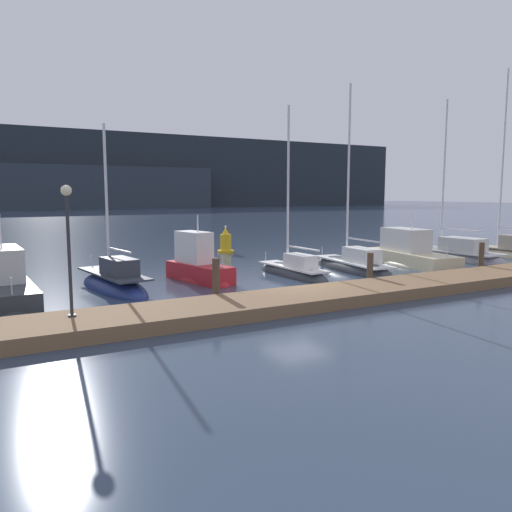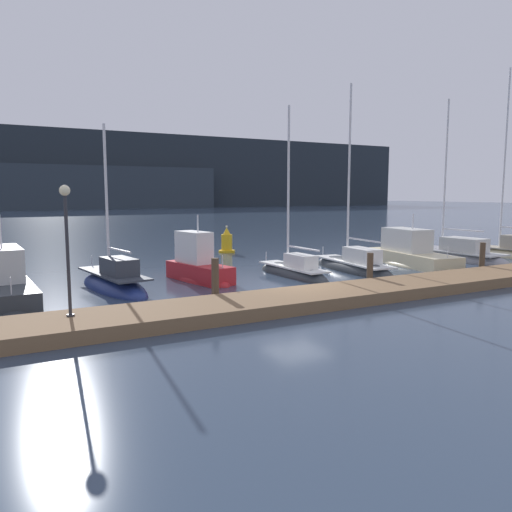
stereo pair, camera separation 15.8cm
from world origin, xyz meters
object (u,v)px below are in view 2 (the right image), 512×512
at_px(motorboat_berth_8, 411,258).
at_px(channel_buoy, 227,242).
at_px(sailboat_berth_4, 114,286).
at_px(sailboat_berth_9, 451,257).
at_px(sailboat_berth_10, 510,254).
at_px(dock_lamppost, 66,229).
at_px(sailboat_berth_7, 353,268).
at_px(sailboat_berth_6, 293,273).
at_px(motorboat_berth_5, 198,271).
at_px(motorboat_berth_3, 4,290).

xyz_separation_m(motorboat_berth_8, channel_buoy, (-6.83, 10.84, 0.29)).
relative_size(sailboat_berth_4, sailboat_berth_9, 0.72).
distance_m(sailboat_berth_10, dock_lamppost, 28.70).
height_order(sailboat_berth_7, channel_buoy, sailboat_berth_7).
bearing_deg(sailboat_berth_10, dock_lamppost, -169.89).
bearing_deg(motorboat_berth_8, sailboat_berth_6, 179.80).
xyz_separation_m(motorboat_berth_5, sailboat_berth_7, (8.52, -1.12, -0.32)).
distance_m(motorboat_berth_3, sailboat_berth_9, 25.61).
xyz_separation_m(sailboat_berth_10, dock_lamppost, (-28.11, -5.01, 2.91)).
bearing_deg(sailboat_berth_9, sailboat_berth_6, -176.30).
relative_size(sailboat_berth_4, motorboat_berth_5, 1.65).
xyz_separation_m(sailboat_berth_9, sailboat_berth_10, (4.14, -1.20, 0.06)).
distance_m(sailboat_berth_10, channel_buoy, 18.98).
distance_m(motorboat_berth_8, sailboat_berth_9, 4.43).
distance_m(sailboat_berth_9, sailboat_berth_10, 4.31).
relative_size(sailboat_berth_7, sailboat_berth_10, 0.83).
height_order(motorboat_berth_3, sailboat_berth_4, sailboat_berth_4).
relative_size(sailboat_berth_6, sailboat_berth_9, 0.84).
height_order(motorboat_berth_5, sailboat_berth_6, sailboat_berth_6).
bearing_deg(dock_lamppost, channel_buoy, 51.74).
distance_m(sailboat_berth_7, dock_lamppost, 16.37).
height_order(motorboat_berth_3, motorboat_berth_8, motorboat_berth_3).
height_order(sailboat_berth_4, sailboat_berth_10, sailboat_berth_10).
bearing_deg(sailboat_berth_10, sailboat_berth_4, 177.56).
relative_size(sailboat_berth_9, sailboat_berth_10, 0.85).
relative_size(sailboat_berth_4, channel_buoy, 4.05).
bearing_deg(channel_buoy, sailboat_berth_4, -135.04).
bearing_deg(channel_buoy, motorboat_berth_5, -121.74).
xyz_separation_m(motorboat_berth_5, sailboat_berth_6, (4.78, -0.96, -0.32)).
relative_size(sailboat_berth_6, dock_lamppost, 2.31).
bearing_deg(sailboat_berth_6, channel_buoy, 83.05).
relative_size(motorboat_berth_3, sailboat_berth_9, 0.64).
distance_m(motorboat_berth_8, dock_lamppost, 20.52).
bearing_deg(channel_buoy, sailboat_berth_10, -36.21).
xyz_separation_m(sailboat_berth_7, dock_lamppost, (-15.22, -5.25, 2.96)).
relative_size(motorboat_berth_5, sailboat_berth_7, 0.44).
distance_m(sailboat_berth_4, motorboat_berth_8, 16.99).
height_order(sailboat_berth_4, motorboat_berth_8, sailboat_berth_4).
height_order(motorboat_berth_3, sailboat_berth_10, sailboat_berth_10).
distance_m(sailboat_berth_7, sailboat_berth_9, 8.80).
xyz_separation_m(sailboat_berth_6, sailboat_berth_7, (3.74, -0.16, -0.00)).
distance_m(sailboat_berth_6, motorboat_berth_8, 8.15).
xyz_separation_m(motorboat_berth_5, sailboat_berth_10, (21.41, -1.36, -0.27)).
distance_m(motorboat_berth_5, sailboat_berth_6, 4.88).
height_order(sailboat_berth_7, dock_lamppost, sailboat_berth_7).
bearing_deg(dock_lamppost, motorboat_berth_5, 43.56).
xyz_separation_m(sailboat_berth_4, dock_lamppost, (-2.65, -6.10, 2.94)).
bearing_deg(sailboat_berth_10, sailboat_berth_6, 178.63).
distance_m(motorboat_berth_3, motorboat_berth_5, 8.36).
bearing_deg(sailboat_berth_6, motorboat_berth_5, 168.62).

